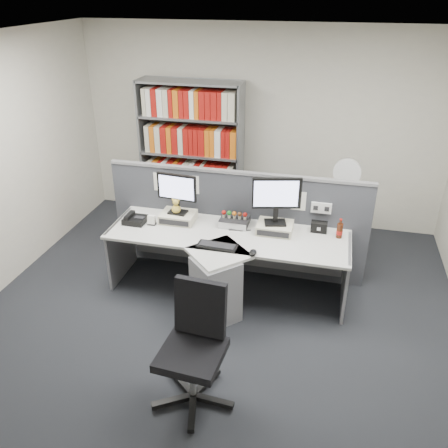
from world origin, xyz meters
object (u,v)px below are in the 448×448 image
(keyboard, at_px, (217,246))
(shelving_unit, at_px, (192,156))
(monitor_left, at_px, (177,190))
(monitor_right, at_px, (277,197))
(mouse, at_px, (253,253))
(speaker, at_px, (319,227))
(cola_bottle, at_px, (340,231))
(filing_cabinet, at_px, (340,227))
(desk_calendar, at_px, (152,221))
(desktop_pc, at_px, (235,221))
(desk, at_px, (223,265))
(desk_fan, at_px, (347,175))
(desk_phone, at_px, (135,219))
(office_chair, at_px, (195,343))

(keyboard, distance_m, shelving_unit, 2.13)
(monitor_left, distance_m, keyboard, 0.83)
(monitor_left, distance_m, monitor_right, 1.10)
(mouse, xyz_separation_m, shelving_unit, (-1.24, 1.99, 0.23))
(speaker, relative_size, cola_bottle, 0.79)
(cola_bottle, xyz_separation_m, filing_cabinet, (0.04, 0.98, -0.45))
(monitor_left, xyz_separation_m, desk_calendar, (-0.26, -0.16, -0.33))
(shelving_unit, bearing_deg, speaker, -36.16)
(monitor_right, distance_m, speaker, 0.60)
(desktop_pc, distance_m, mouse, 0.67)
(speaker, relative_size, shelving_unit, 0.09)
(desk, bearing_deg, desktop_pc, 86.72)
(keyboard, height_order, shelving_unit, shelving_unit)
(filing_cabinet, relative_size, desk_fan, 1.24)
(desk_phone, relative_size, desk_calendar, 2.18)
(desk_fan, bearing_deg, speaker, -105.55)
(keyboard, height_order, office_chair, office_chair)
(desk, xyz_separation_m, cola_bottle, (1.16, 0.42, 0.35))
(desk, bearing_deg, mouse, -22.83)
(desk, xyz_separation_m, mouse, (0.34, -0.14, 0.29))
(desk_calendar, xyz_separation_m, shelving_unit, (-0.03, 1.62, 0.21))
(monitor_left, height_order, desk_fan, monitor_left)
(monitor_left, distance_m, cola_bottle, 1.80)
(desk, xyz_separation_m, desk_phone, (-1.08, 0.23, 0.30))
(desk, distance_m, desk_fan, 1.94)
(monitor_right, xyz_separation_m, desk_fan, (0.71, 1.02, -0.08))
(desktop_pc, xyz_separation_m, desk_fan, (1.17, 0.95, 0.29))
(monitor_left, height_order, desk_phone, monitor_left)
(mouse, relative_size, shelving_unit, 0.06)
(monitor_right, xyz_separation_m, speaker, (0.46, 0.11, -0.35))
(desk, relative_size, desk_phone, 10.75)
(monitor_left, bearing_deg, cola_bottle, 1.09)
(desktop_pc, height_order, cola_bottle, cola_bottle)
(monitor_right, distance_m, desktop_pc, 0.59)
(desk_calendar, distance_m, office_chair, 1.84)
(desk_calendar, distance_m, cola_bottle, 2.04)
(desk_phone, xyz_separation_m, desk_fan, (2.28, 1.17, 0.30))
(mouse, bearing_deg, office_chair, -101.78)
(monitor_right, height_order, desk_phone, monitor_right)
(filing_cabinet, bearing_deg, keyboard, -129.80)
(monitor_left, bearing_deg, shelving_unit, 101.03)
(shelving_unit, height_order, filing_cabinet, shelving_unit)
(monitor_right, relative_size, keyboard, 1.25)
(desk, relative_size, office_chair, 2.51)
(desktop_pc, distance_m, desk_fan, 1.54)
(desk, relative_size, desk_calendar, 23.48)
(keyboard, distance_m, filing_cabinet, 1.97)
(monitor_right, bearing_deg, desk_fan, 54.85)
(desktop_pc, distance_m, shelving_unit, 1.69)
(monitor_left, height_order, cola_bottle, monitor_left)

